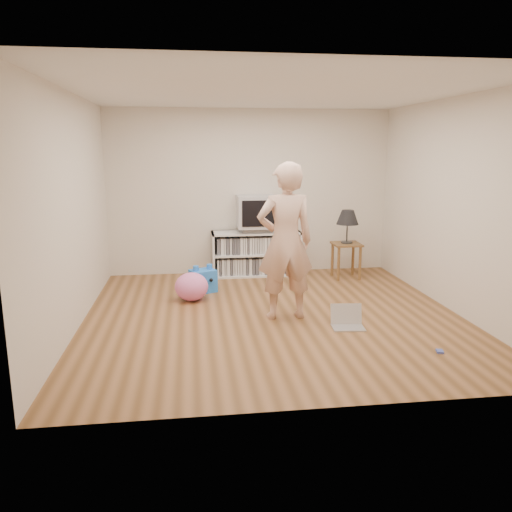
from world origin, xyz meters
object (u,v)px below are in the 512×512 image
object	(u,v)px
crt_tv	(256,212)
person	(285,242)
side_table	(346,252)
table_lamp	(348,218)
dvd_deck	(256,229)
plush_blue	(203,280)
plush_pink	(192,287)
media_unit	(256,253)
laptop	(347,321)

from	to	relation	value
crt_tv	person	world-z (taller)	person
side_table	table_lamp	distance (m)	0.53
crt_tv	table_lamp	size ratio (longest dim) A/B	1.17
dvd_deck	side_table	size ratio (longest dim) A/B	0.82
side_table	person	world-z (taller)	person
plush_blue	plush_pink	bearing A→B (deg)	-135.82
dvd_deck	person	bearing A→B (deg)	-88.29
side_table	dvd_deck	bearing A→B (deg)	164.87
person	plush_blue	bearing A→B (deg)	-56.77
media_unit	plush_blue	distance (m)	1.26
crt_tv	side_table	size ratio (longest dim) A/B	1.09
table_lamp	crt_tv	bearing A→B (deg)	165.00
media_unit	laptop	xyz separation A→B (m)	(0.71, -2.53, -0.28)
media_unit	person	world-z (taller)	person
person	plush_pink	world-z (taller)	person
dvd_deck	crt_tv	distance (m)	0.29
person	plush_pink	xyz separation A→B (m)	(-1.10, 0.84, -0.73)
media_unit	person	distance (m)	2.20
table_lamp	side_table	bearing A→B (deg)	0.00
media_unit	table_lamp	bearing A→B (deg)	-15.74
dvd_deck	media_unit	bearing A→B (deg)	90.00
side_table	plush_pink	xyz separation A→B (m)	(-2.40, -0.90, -0.23)
side_table	laptop	xyz separation A→B (m)	(-0.66, -2.15, -0.35)
crt_tv	person	xyz separation A→B (m)	(0.06, -2.11, -0.10)
dvd_deck	plush_pink	xyz separation A→B (m)	(-1.04, -1.27, -0.55)
table_lamp	laptop	world-z (taller)	table_lamp
table_lamp	plush_blue	world-z (taller)	table_lamp
dvd_deck	crt_tv	world-z (taller)	crt_tv
dvd_deck	crt_tv	bearing A→B (deg)	-90.00
media_unit	laptop	world-z (taller)	media_unit
plush_blue	plush_pink	distance (m)	0.43
laptop	plush_pink	size ratio (longest dim) A/B	0.86
media_unit	dvd_deck	distance (m)	0.39
crt_tv	person	distance (m)	2.11
table_lamp	plush_pink	xyz separation A→B (m)	(-2.40, -0.90, -0.75)
plush_blue	media_unit	bearing A→B (deg)	22.46
plush_blue	table_lamp	bearing A→B (deg)	-10.48
laptop	dvd_deck	bearing A→B (deg)	111.17
plush_blue	dvd_deck	bearing A→B (deg)	21.95
dvd_deck	person	distance (m)	2.12
crt_tv	side_table	xyz separation A→B (m)	(1.37, -0.37, -0.60)
side_table	table_lamp	size ratio (longest dim) A/B	1.07
side_table	person	xyz separation A→B (m)	(-1.31, -1.74, 0.51)
person	side_table	bearing A→B (deg)	-130.78
dvd_deck	laptop	bearing A→B (deg)	-74.24
person	laptop	distance (m)	1.15
crt_tv	table_lamp	distance (m)	1.42
dvd_deck	laptop	distance (m)	2.70
plush_blue	side_table	bearing A→B (deg)	-10.48
media_unit	laptop	bearing A→B (deg)	-74.33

